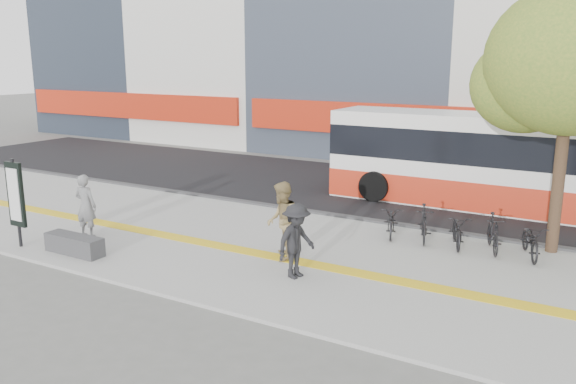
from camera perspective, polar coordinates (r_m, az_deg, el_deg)
The scene contains 13 objects.
ground at distance 14.02m, azimuth -9.23°, elevation -6.59°, with size 120.00×120.00×0.00m, color #63635E.
sidewalk at distance 15.12m, azimuth -5.63°, elevation -4.85°, with size 40.00×7.00×0.08m, color gray.
tactile_strip at distance 14.73m, azimuth -6.77°, elevation -5.19°, with size 40.00×0.45×0.01m, color yellow.
street at distance 21.44m, azimuth 6.16°, elevation 0.45°, with size 40.00×8.00×0.06m, color black.
curb at distance 17.95m, azimuth 0.91°, elevation -1.82°, with size 40.00×0.25×0.14m, color #333436.
bench at distance 14.89m, azimuth -20.04°, elevation -4.81°, with size 1.60×0.45×0.45m, color #333436.
signboard at distance 15.70m, azimuth -24.95°, elevation -0.34°, with size 0.55×0.10×2.20m.
street_tree at distance 15.01m, azimuth 25.75°, elevation 11.19°, with size 4.40×3.80×6.31m.
bus at distance 19.18m, azimuth 20.27°, elevation 2.44°, with size 10.81×2.56×2.88m.
bicycle_row at distance 15.11m, azimuth 16.13°, elevation -3.49°, with size 4.45×1.64×0.90m.
seated_woman at distance 16.00m, azimuth -19.05°, elevation -1.28°, with size 0.60×0.40×1.66m, color black.
pedestrian_tan at distance 13.43m, azimuth -0.60°, elevation -2.85°, with size 0.88×0.69×1.82m, color #968050.
pedestrian_dark at distance 12.36m, azimuth 0.81°, elevation -4.77°, with size 1.04×0.60×1.61m, color black.
Camera 1 is at (8.50, -10.13, 4.66)m, focal length 36.60 mm.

